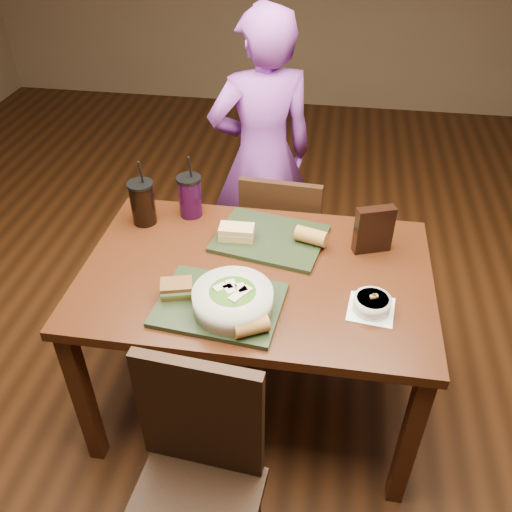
# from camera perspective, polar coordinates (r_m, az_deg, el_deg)

# --- Properties ---
(ground) EXTENTS (6.00, 6.00, 0.00)m
(ground) POSITION_cam_1_polar(r_m,az_deg,el_deg) (2.56, 0.00, -14.68)
(ground) COLOR #381C0B
(ground) RESTS_ON ground
(dining_table) EXTENTS (1.30, 0.85, 0.75)m
(dining_table) POSITION_cam_1_polar(r_m,az_deg,el_deg) (2.08, 0.00, -3.50)
(dining_table) COLOR #3D1B0C
(dining_table) RESTS_ON ground
(chair_near) EXTENTS (0.42, 0.42, 0.90)m
(chair_near) POSITION_cam_1_polar(r_m,az_deg,el_deg) (1.78, -6.32, -21.96)
(chair_near) COLOR black
(chair_near) RESTS_ON ground
(chair_far) EXTENTS (0.39, 0.39, 0.85)m
(chair_far) POSITION_cam_1_polar(r_m,az_deg,el_deg) (2.64, 2.61, 1.57)
(chair_far) COLOR black
(chair_far) RESTS_ON ground
(diner) EXTENTS (0.64, 0.54, 1.49)m
(diner) POSITION_cam_1_polar(r_m,az_deg,el_deg) (2.80, 0.65, 10.32)
(diner) COLOR purple
(diner) RESTS_ON ground
(tray_near) EXTENTS (0.45, 0.36, 0.02)m
(tray_near) POSITION_cam_1_polar(r_m,az_deg,el_deg) (1.87, -3.85, -5.12)
(tray_near) COLOR black
(tray_near) RESTS_ON dining_table
(tray_far) EXTENTS (0.47, 0.39, 0.02)m
(tray_far) POSITION_cam_1_polar(r_m,az_deg,el_deg) (2.17, 1.48, 1.86)
(tray_far) COLOR black
(tray_far) RESTS_ON dining_table
(salad_bowl) EXTENTS (0.27, 0.27, 0.09)m
(salad_bowl) POSITION_cam_1_polar(r_m,az_deg,el_deg) (1.81, -2.46, -4.52)
(salad_bowl) COLOR silver
(salad_bowl) RESTS_ON tray_near
(soup_bowl) EXTENTS (0.17, 0.17, 0.06)m
(soup_bowl) POSITION_cam_1_polar(r_m,az_deg,el_deg) (1.88, 12.10, -4.92)
(soup_bowl) COLOR white
(soup_bowl) RESTS_ON dining_table
(sandwich_near) EXTENTS (0.12, 0.10, 0.05)m
(sandwich_near) POSITION_cam_1_polar(r_m,az_deg,el_deg) (1.90, -8.34, -3.40)
(sandwich_near) COLOR #593819
(sandwich_near) RESTS_ON tray_near
(sandwich_far) EXTENTS (0.14, 0.08, 0.05)m
(sandwich_far) POSITION_cam_1_polar(r_m,az_deg,el_deg) (2.14, -2.05, 2.51)
(sandwich_far) COLOR tan
(sandwich_far) RESTS_ON tray_far
(baguette_near) EXTENTS (0.13, 0.10, 0.06)m
(baguette_near) POSITION_cam_1_polar(r_m,az_deg,el_deg) (1.74, -0.52, -7.40)
(baguette_near) COLOR #AD7533
(baguette_near) RESTS_ON tray_near
(baguette_far) EXTENTS (0.14, 0.09, 0.06)m
(baguette_far) POSITION_cam_1_polar(r_m,az_deg,el_deg) (2.12, 5.80, 2.10)
(baguette_far) COLOR #AD7533
(baguette_far) RESTS_ON tray_far
(cup_cola) EXTENTS (0.11, 0.11, 0.29)m
(cup_cola) POSITION_cam_1_polar(r_m,az_deg,el_deg) (2.28, -11.84, 5.53)
(cup_cola) COLOR black
(cup_cola) RESTS_ON dining_table
(cup_berry) EXTENTS (0.10, 0.10, 0.28)m
(cup_berry) POSITION_cam_1_polar(r_m,az_deg,el_deg) (2.30, -6.96, 6.29)
(cup_berry) COLOR black
(cup_berry) RESTS_ON dining_table
(chip_bag) EXTENTS (0.15, 0.09, 0.19)m
(chip_bag) POSITION_cam_1_polar(r_m,az_deg,el_deg) (2.12, 12.28, 2.72)
(chip_bag) COLOR black
(chip_bag) RESTS_ON dining_table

